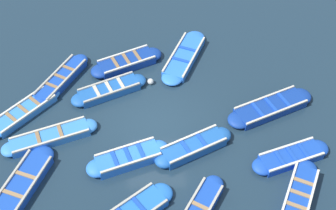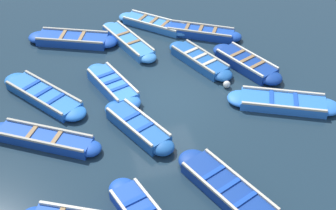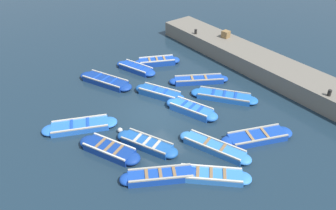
{
  "view_description": "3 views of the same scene",
  "coord_description": "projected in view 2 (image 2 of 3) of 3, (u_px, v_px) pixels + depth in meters",
  "views": [
    {
      "loc": [
        -11.88,
        -0.03,
        14.2
      ],
      "look_at": [
        0.85,
        -0.56,
        0.31
      ],
      "focal_mm": 50.0,
      "sensor_mm": 36.0,
      "label": 1
    },
    {
      "loc": [
        -3.22,
        -12.75,
        10.11
      ],
      "look_at": [
        -0.05,
        -0.75,
        0.33
      ],
      "focal_mm": 50.0,
      "sensor_mm": 36.0,
      "label": 2
    },
    {
      "loc": [
        8.38,
        12.04,
        10.69
      ],
      "look_at": [
        -0.91,
        -0.17,
        0.16
      ],
      "focal_mm": 35.0,
      "sensor_mm": 36.0,
      "label": 3
    }
  ],
  "objects": [
    {
      "name": "ground_plane",
      "position": [
        164.0,
        100.0,
        16.59
      ],
      "size": [
        120.0,
        120.0,
        0.0
      ],
      "primitive_type": "plane",
      "color": "#1C303F"
    },
    {
      "name": "boat_near_quay",
      "position": [
        228.0,
        190.0,
        13.03
      ],
      "size": [
        2.37,
        3.93,
        0.41
      ],
      "color": "navy",
      "rests_on": "ground"
    },
    {
      "name": "boat_outer_right",
      "position": [
        73.0,
        39.0,
        19.56
      ],
      "size": [
        3.87,
        2.27,
        0.4
      ],
      "color": "#1947B7",
      "rests_on": "ground"
    },
    {
      "name": "boat_broadside",
      "position": [
        138.0,
        127.0,
        15.13
      ],
      "size": [
        2.07,
        3.23,
        0.45
      ],
      "color": "#1E59AD",
      "rests_on": "ground"
    },
    {
      "name": "boat_drifting",
      "position": [
        44.0,
        96.0,
        16.51
      ],
      "size": [
        3.06,
        3.7,
        0.37
      ],
      "color": "blue",
      "rests_on": "ground"
    },
    {
      "name": "boat_inner_gap",
      "position": [
        113.0,
        86.0,
        16.9
      ],
      "size": [
        1.81,
        3.27,
        0.46
      ],
      "color": "blue",
      "rests_on": "ground"
    },
    {
      "name": "boat_tucked",
      "position": [
        200.0,
        60.0,
        18.29
      ],
      "size": [
        2.05,
        3.35,
        0.41
      ],
      "color": "#1E59AD",
      "rests_on": "ground"
    },
    {
      "name": "boat_far_corner",
      "position": [
        45.0,
        139.0,
        14.72
      ],
      "size": [
        3.63,
        2.57,
        0.38
      ],
      "color": "#1947B7",
      "rests_on": "ground"
    },
    {
      "name": "boat_centre",
      "position": [
        283.0,
        103.0,
        16.2
      ],
      "size": [
        3.9,
        2.44,
        0.36
      ],
      "color": "blue",
      "rests_on": "ground"
    },
    {
      "name": "boat_alongside",
      "position": [
        201.0,
        32.0,
        20.02
      ],
      "size": [
        3.41,
        2.37,
        0.4
      ],
      "color": "#1947B7",
      "rests_on": "ground"
    },
    {
      "name": "boat_mid_row",
      "position": [
        128.0,
        41.0,
        19.44
      ],
      "size": [
        1.94,
        3.75,
        0.38
      ],
      "color": "#3884E0",
      "rests_on": "ground"
    },
    {
      "name": "boat_bow_out",
      "position": [
        246.0,
        63.0,
        18.07
      ],
      "size": [
        2.15,
        3.4,
        0.44
      ],
      "color": "navy",
      "rests_on": "ground"
    },
    {
      "name": "boat_outer_left",
      "position": [
        154.0,
        24.0,
        20.66
      ],
      "size": [
        3.07,
        2.97,
        0.35
      ],
      "color": "#3884E0",
      "rests_on": "ground"
    },
    {
      "name": "buoy_orange_near",
      "position": [
        227.0,
        84.0,
        17.08
      ],
      "size": [
        0.27,
        0.27,
        0.27
      ],
      "primitive_type": "sphere",
      "color": "silver",
      "rests_on": "ground"
    }
  ]
}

